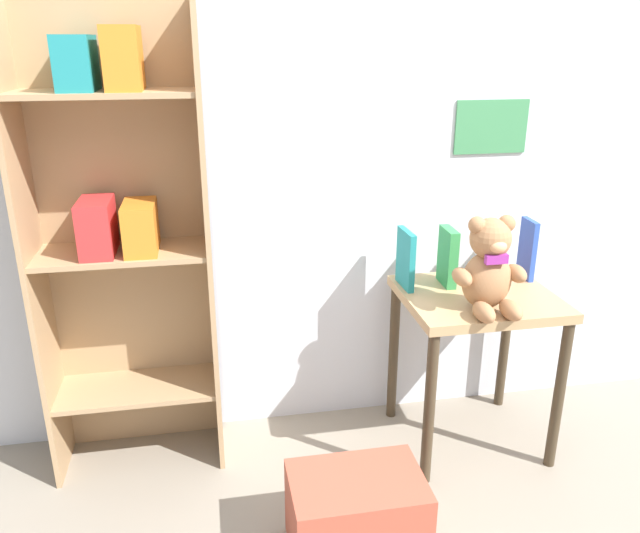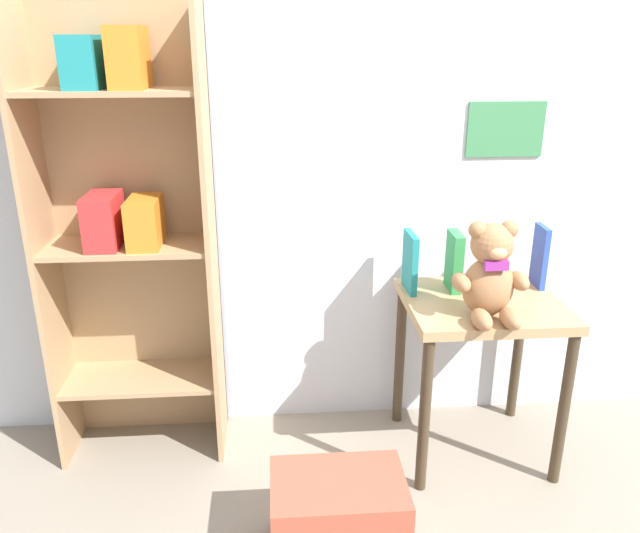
# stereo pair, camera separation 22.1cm
# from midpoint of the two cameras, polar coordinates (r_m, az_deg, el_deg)

# --- Properties ---
(wall_back) EXTENTS (4.80, 0.07, 2.50)m
(wall_back) POSITION_cam_midpoint_polar(r_m,az_deg,el_deg) (2.41, 9.20, 13.33)
(wall_back) COLOR silver
(wall_back) RESTS_ON ground_plane
(bookshelf_side) EXTENTS (0.60, 0.29, 1.66)m
(bookshelf_side) POSITION_cam_midpoint_polar(r_m,az_deg,el_deg) (2.29, -14.55, 4.31)
(bookshelf_side) COLOR tan
(bookshelf_side) RESTS_ON ground_plane
(display_table) EXTENTS (0.56, 0.49, 0.63)m
(display_table) POSITION_cam_midpoint_polar(r_m,az_deg,el_deg) (2.40, 17.08, -5.37)
(display_table) COLOR tan
(display_table) RESTS_ON ground_plane
(teddy_bear) EXTENTS (0.26, 0.23, 0.33)m
(teddy_bear) POSITION_cam_midpoint_polar(r_m,az_deg,el_deg) (2.17, 18.15, -0.76)
(teddy_bear) COLOR #A8754C
(teddy_bear) RESTS_ON display_table
(book_standing_teal) EXTENTS (0.03, 0.15, 0.22)m
(book_standing_teal) POSITION_cam_midpoint_polar(r_m,az_deg,el_deg) (2.35, 10.93, 0.36)
(book_standing_teal) COLOR teal
(book_standing_teal) RESTS_ON display_table
(book_standing_green) EXTENTS (0.04, 0.13, 0.22)m
(book_standing_green) POSITION_cam_midpoint_polar(r_m,az_deg,el_deg) (2.39, 14.78, 0.41)
(book_standing_green) COLOR #33934C
(book_standing_green) RESTS_ON display_table
(book_standing_red) EXTENTS (0.02, 0.13, 0.18)m
(book_standing_red) POSITION_cam_midpoint_polar(r_m,az_deg,el_deg) (2.46, 18.40, 0.11)
(book_standing_red) COLOR red
(book_standing_red) RESTS_ON display_table
(book_standing_blue) EXTENTS (0.02, 0.11, 0.24)m
(book_standing_blue) POSITION_cam_midpoint_polar(r_m,az_deg,el_deg) (2.52, 21.87, 0.82)
(book_standing_blue) COLOR #2D51B7
(book_standing_blue) RESTS_ON display_table
(storage_bin) EXTENTS (0.41, 0.28, 0.27)m
(storage_bin) POSITION_cam_midpoint_polar(r_m,az_deg,el_deg) (2.07, 4.95, -22.03)
(storage_bin) COLOR #AD4C38
(storage_bin) RESTS_ON ground_plane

